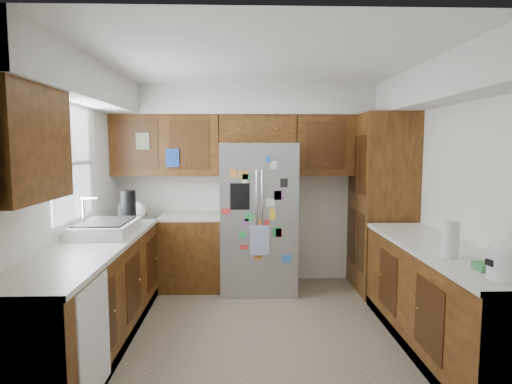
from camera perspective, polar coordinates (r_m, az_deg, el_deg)
floor at (r=4.33m, az=0.90°, el=-17.88°), size 3.60×3.60×0.00m
room_shell at (r=4.32m, az=-0.70°, el=6.92°), size 3.64×3.24×2.52m
left_counter_run at (r=4.36m, az=-17.71°, el=-11.98°), size 1.36×3.20×0.92m
right_counter_run at (r=4.09m, az=23.38°, el=-13.50°), size 0.63×2.25×0.92m
pantry at (r=5.42m, az=16.37°, el=-1.43°), size 0.60×0.90×2.15m
fridge at (r=5.23m, az=0.28°, el=-3.38°), size 0.90×0.79×1.80m
bridge_cabinet at (r=5.39m, az=0.20°, el=8.36°), size 0.96×0.34×0.35m
fridge_top_items at (r=5.38m, az=-0.32°, el=11.45°), size 0.46×0.27×0.25m
sink_assembly at (r=4.33m, az=-19.45°, el=-4.53°), size 0.52×0.70×0.37m
left_counter_clutter at (r=4.99m, az=-16.32°, el=-2.34°), size 0.31×0.81×0.38m
rice_cooker at (r=3.16m, az=30.89°, el=-7.75°), size 0.29×0.28×0.24m
paper_towel at (r=3.57m, az=24.50°, el=-5.74°), size 0.12×0.12×0.28m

